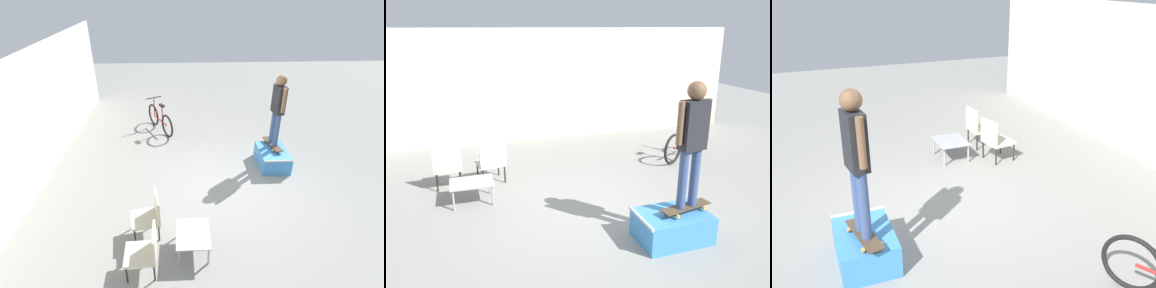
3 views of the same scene
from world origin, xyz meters
TOP-DOWN VIEW (x-y plane):
  - ground_plane at (0.00, 0.00)m, footprint 24.00×24.00m
  - house_wall_back at (0.00, 4.35)m, footprint 12.00×0.06m
  - skate_ramp_box at (0.95, -1.35)m, footprint 1.07×0.72m
  - skateboard_on_ramp at (1.14, -1.38)m, footprint 0.86×0.36m
  - person_skater at (1.14, -1.38)m, footprint 0.56×0.26m
  - coffee_table at (-1.80, 0.85)m, footprint 0.76×0.60m
  - patio_chair_left at (-2.20, 1.63)m, footprint 0.54×0.54m
  - patio_chair_right at (-1.37, 1.63)m, footprint 0.61×0.61m
  - bicycle at (3.12, 1.68)m, footprint 1.56×0.88m

SIDE VIEW (x-z plane):
  - ground_plane at x=0.00m, z-range 0.00..0.00m
  - skate_ramp_box at x=0.95m, z-range -0.01..0.44m
  - coffee_table at x=-1.80m, z-range 0.15..0.54m
  - bicycle at x=3.12m, z-range -0.12..0.88m
  - patio_chair_left at x=-2.20m, z-range 0.04..0.91m
  - patio_chair_right at x=-1.37m, z-range 0.04..0.91m
  - skateboard_on_ramp at x=1.14m, z-range 0.48..0.55m
  - house_wall_back at x=0.00m, z-range 0.00..3.00m
  - person_skater at x=1.14m, z-range 0.70..2.53m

